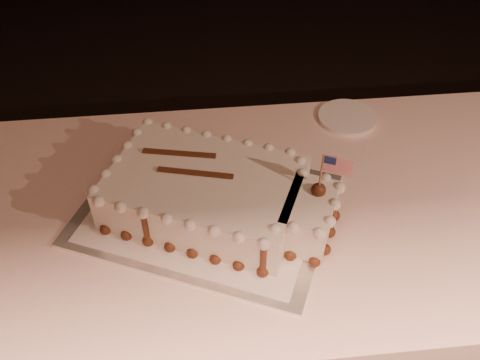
{
  "coord_description": "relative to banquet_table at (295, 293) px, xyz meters",
  "views": [
    {
      "loc": [
        -0.25,
        -0.26,
        1.66
      ],
      "look_at": [
        -0.16,
        0.6,
        0.84
      ],
      "focal_mm": 40.0,
      "sensor_mm": 36.0,
      "label": 1
    }
  ],
  "objects": [
    {
      "name": "doily",
      "position": [
        -0.24,
        -0.0,
        0.38
      ],
      "size": [
        0.61,
        0.55,
        0.0
      ],
      "primitive_type": "cube",
      "rotation": [
        0.0,
        0.0,
        -0.43
      ],
      "color": "silver",
      "rests_on": "cake_board"
    },
    {
      "name": "sheet_cake",
      "position": [
        -0.21,
        -0.01,
        0.44
      ],
      "size": [
        0.55,
        0.44,
        0.21
      ],
      "color": "silver",
      "rests_on": "doily"
    },
    {
      "name": "side_plate",
      "position": [
        0.18,
        0.31,
        0.38
      ],
      "size": [
        0.16,
        0.16,
        0.01
      ],
      "primitive_type": "cylinder",
      "color": "white",
      "rests_on": "banquet_table"
    },
    {
      "name": "cake_board",
      "position": [
        -0.24,
        -0.0,
        0.38
      ],
      "size": [
        0.68,
        0.61,
        0.01
      ],
      "primitive_type": "cube",
      "rotation": [
        0.0,
        0.0,
        -0.43
      ],
      "color": "silver",
      "rests_on": "banquet_table"
    },
    {
      "name": "banquet_table",
      "position": [
        0.0,
        0.0,
        0.0
      ],
      "size": [
        2.4,
        0.8,
        0.75
      ],
      "primitive_type": "cube",
      "color": "beige",
      "rests_on": "ground"
    }
  ]
}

